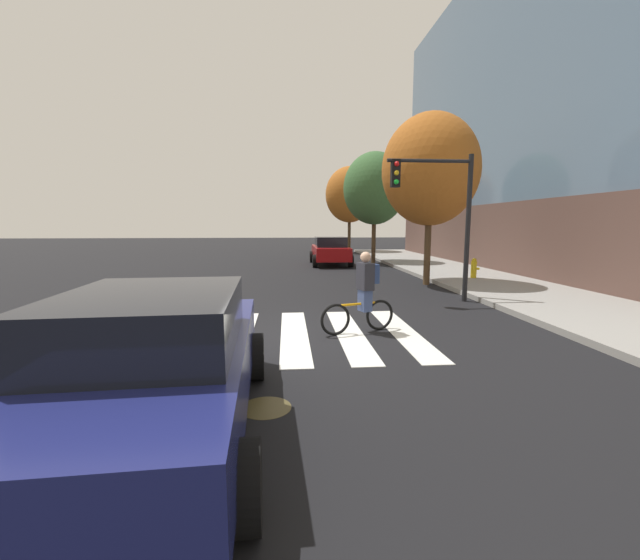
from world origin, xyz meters
TOP-DOWN VIEW (x-y plane):
  - ground_plane at (0.00, 0.00)m, footprint 120.00×120.00m
  - crosswalk_stripes at (0.09, 0.00)m, footprint 5.11×4.04m
  - manhole_cover at (-0.33, -3.30)m, footprint 0.64×0.64m
  - sedan_near at (-1.41, -3.90)m, footprint 2.34×4.69m
  - sedan_mid at (2.36, 14.25)m, footprint 2.15×4.53m
  - cyclist at (1.53, 0.09)m, footprint 1.64×0.61m
  - traffic_light_near at (4.31, 3.21)m, footprint 2.47×0.28m
  - fire_hydrant at (7.29, 7.15)m, footprint 0.33×0.22m
  - street_tree_near at (5.16, 6.53)m, footprint 3.49×3.49m
  - street_tree_mid at (4.94, 14.89)m, footprint 3.54×3.54m
  - street_tree_far at (4.91, 23.86)m, footprint 3.78×3.78m

SIDE VIEW (x-z plane):
  - ground_plane at x=0.00m, z-range 0.00..0.00m
  - manhole_cover at x=-0.33m, z-range 0.00..0.01m
  - crosswalk_stripes at x=0.09m, z-range 0.00..0.01m
  - fire_hydrant at x=7.29m, z-range 0.14..0.92m
  - sedan_mid at x=2.36m, z-range 0.02..1.59m
  - sedan_near at x=-1.41m, z-range 0.03..1.62m
  - cyclist at x=1.53m, z-range 0.00..1.69m
  - traffic_light_near at x=4.31m, z-range 0.76..4.96m
  - street_tree_near at x=5.16m, z-range 1.09..7.30m
  - street_tree_mid at x=4.94m, z-range 1.10..7.39m
  - street_tree_far at x=4.91m, z-range 1.18..7.91m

